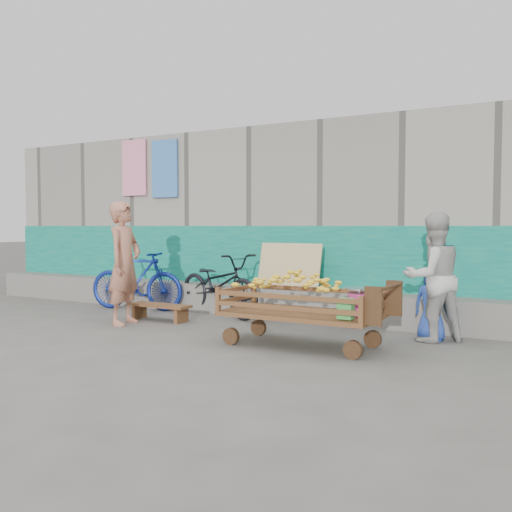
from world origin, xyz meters
The scene contains 9 objects.
ground centered at (0.00, 0.00, 0.00)m, with size 80.00×80.00×0.00m, color #53524C.
building_wall centered at (0.00, 4.05, 1.47)m, with size 12.00×3.50×3.00m.
banana_cart centered at (1.22, 0.60, 0.57)m, with size 1.98×0.90×0.84m.
bench centered at (-1.33, 1.21, 0.18)m, with size 0.99×0.30×0.25m.
vendor_man centered at (-1.56, 0.72, 0.87)m, with size 0.64×0.42×1.75m, color #AE6C53.
woman centered at (2.52, 1.65, 0.78)m, with size 0.76×0.59×1.56m, color #BCBBB5.
child centered at (2.51, 1.68, 0.46)m, with size 0.45×0.29×0.92m, color #2544A6.
bicycle_dark centered at (-0.82, 2.01, 0.49)m, with size 0.65×1.86×0.98m, color black.
bicycle_blue centered at (-2.36, 1.86, 0.51)m, with size 0.48×1.69×1.01m, color navy.
Camera 1 is at (4.04, -5.36, 1.40)m, focal length 40.00 mm.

